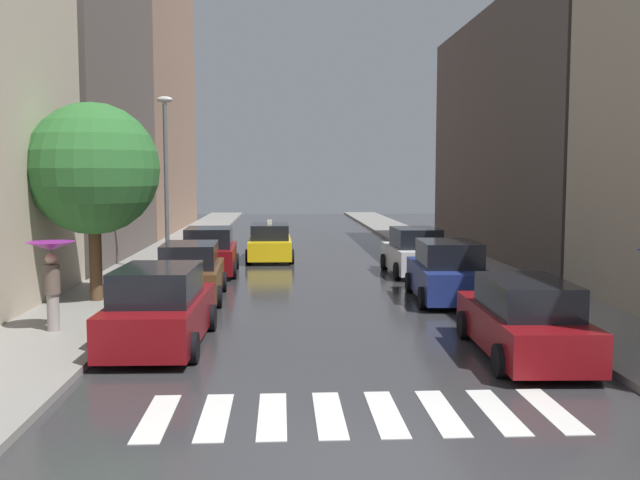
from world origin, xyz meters
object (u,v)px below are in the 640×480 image
(parked_car_left_second, at_px, (191,273))
(parked_car_right_nearest, at_px, (523,320))
(lamp_post_left, at_px, (166,170))
(parked_car_left_third, at_px, (209,253))
(taxi_midroad, at_px, (270,243))
(parked_car_left_nearest, at_px, (160,309))
(parked_car_right_third, at_px, (414,253))
(pedestrian_near_tree, at_px, (52,264))
(parked_car_right_second, at_px, (447,273))
(street_tree_left, at_px, (93,169))

(parked_car_left_second, height_order, parked_car_right_nearest, parked_car_left_second)
(parked_car_left_second, xyz_separation_m, lamp_post_left, (-1.60, 5.65, 3.16))
(parked_car_left_third, relative_size, taxi_midroad, 0.93)
(parked_car_left_nearest, distance_m, parked_car_right_nearest, 7.84)
(parked_car_left_third, xyz_separation_m, lamp_post_left, (-1.60, 0.11, 3.13))
(parked_car_left_second, height_order, parked_car_right_third, parked_car_right_third)
(parked_car_left_third, bearing_deg, pedestrian_near_tree, 164.22)
(parked_car_left_second, height_order, pedestrian_near_tree, pedestrian_near_tree)
(parked_car_left_third, bearing_deg, parked_car_right_third, -95.05)
(taxi_midroad, relative_size, lamp_post_left, 0.69)
(parked_car_left_second, relative_size, pedestrian_near_tree, 2.04)
(parked_car_right_nearest, xyz_separation_m, pedestrian_near_tree, (-10.38, 2.36, 0.94))
(parked_car_right_third, relative_size, taxi_midroad, 0.93)
(taxi_midroad, bearing_deg, parked_car_right_third, -131.49)
(taxi_midroad, bearing_deg, parked_car_left_nearest, 171.41)
(parked_car_right_nearest, distance_m, taxi_midroad, 17.91)
(parked_car_left_second, distance_m, parked_car_right_second, 7.78)
(parked_car_right_nearest, bearing_deg, pedestrian_near_tree, 79.55)
(parked_car_right_second, distance_m, taxi_midroad, 11.80)
(parked_car_left_third, bearing_deg, parked_car_right_nearest, -150.07)
(parked_car_right_third, xyz_separation_m, street_tree_left, (-10.47, -5.81, 3.13))
(parked_car_right_nearest, bearing_deg, parked_car_right_third, 2.18)
(parked_car_left_third, xyz_separation_m, pedestrian_near_tree, (-2.59, -10.30, 0.88))
(parked_car_right_nearest, distance_m, lamp_post_left, 16.17)
(street_tree_left, bearing_deg, parked_car_right_nearest, -31.50)
(parked_car_right_third, bearing_deg, parked_car_right_second, 177.77)
(parked_car_right_second, distance_m, street_tree_left, 10.86)
(street_tree_left, bearing_deg, parked_car_left_nearest, -62.10)
(taxi_midroad, bearing_deg, parked_car_left_third, 152.11)
(parked_car_left_second, relative_size, parked_car_right_second, 0.96)
(parked_car_left_nearest, relative_size, pedestrian_near_tree, 2.20)
(parked_car_left_third, distance_m, taxi_midroad, 4.90)
(parked_car_right_nearest, xyz_separation_m, parked_car_right_second, (-0.03, 6.60, 0.07))
(parked_car_right_second, xyz_separation_m, street_tree_left, (-10.40, -0.21, 3.11))
(parked_car_left_third, height_order, parked_car_right_nearest, parked_car_left_third)
(parked_car_right_nearest, xyz_separation_m, street_tree_left, (-10.43, 6.39, 3.18))
(street_tree_left, bearing_deg, parked_car_left_third, 67.17)
(parked_car_left_nearest, relative_size, parked_car_left_second, 1.08)
(taxi_midroad, xyz_separation_m, lamp_post_left, (-3.84, -4.25, 3.20))
(parked_car_left_third, bearing_deg, taxi_midroad, -28.83)
(pedestrian_near_tree, bearing_deg, street_tree_left, -160.93)
(parked_car_left_nearest, xyz_separation_m, parked_car_left_third, (-0.06, 11.38, 0.00))
(parked_car_left_nearest, distance_m, lamp_post_left, 12.02)
(taxi_midroad, bearing_deg, parked_car_left_second, 166.53)
(parked_car_right_second, height_order, taxi_midroad, parked_car_right_second)
(parked_car_right_second, bearing_deg, street_tree_left, 93.92)
(street_tree_left, bearing_deg, lamp_post_left, 80.74)
(parked_car_left_nearest, height_order, lamp_post_left, lamp_post_left)
(pedestrian_near_tree, relative_size, lamp_post_left, 0.32)
(parked_car_right_nearest, height_order, lamp_post_left, lamp_post_left)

